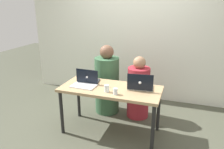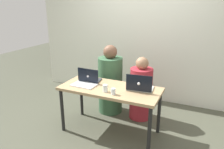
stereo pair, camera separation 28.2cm
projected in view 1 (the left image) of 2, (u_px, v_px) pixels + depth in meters
name	position (u px, v px, depth m)	size (l,w,h in m)	color
ground_plane	(111.00, 131.00, 3.37)	(12.00, 12.00, 0.00)	#484A3B
back_wall	(135.00, 36.00, 4.29)	(4.50, 0.10, 2.53)	silver
desk	(111.00, 93.00, 3.16)	(1.45, 0.64, 0.72)	tan
person_on_left	(107.00, 83.00, 3.83)	(0.42, 0.42, 1.21)	#386040
person_on_right	(138.00, 91.00, 3.68)	(0.41, 0.41, 1.06)	#A42732
laptop_back_right	(140.00, 86.00, 3.08)	(0.38, 0.31, 0.25)	#AEB8B4
laptop_back_left	(89.00, 79.00, 3.34)	(0.34, 0.26, 0.20)	#34383F
laptop_front_left	(85.00, 82.00, 3.21)	(0.36, 0.27, 0.22)	silver
water_glass_center	(107.00, 89.00, 2.98)	(0.07, 0.07, 0.10)	silver
water_glass_right	(115.00, 92.00, 2.90)	(0.06, 0.06, 0.09)	silver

